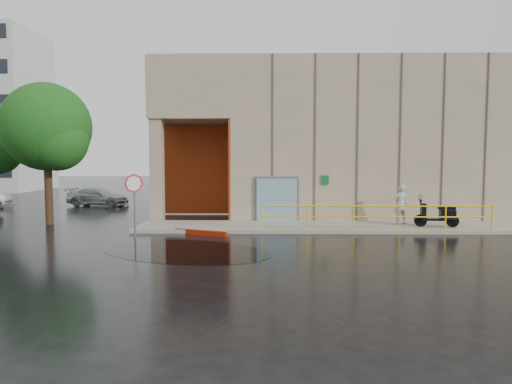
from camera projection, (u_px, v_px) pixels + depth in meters
The scene contains 11 objects.
ground at pixel (276, 248), 15.83m from camera, with size 120.00×120.00×0.00m, color black.
sidewalk at pixel (363, 227), 20.25m from camera, with size 20.00×3.00×0.15m, color gray.
building at pixel (359, 139), 26.38m from camera, with size 20.00×10.17×8.00m.
guardrail at pixel (376, 217), 18.86m from camera, with size 9.56×0.06×1.03m.
person at pixel (401, 204), 20.60m from camera, with size 0.65×0.43×1.78m, color #AAAAAE.
scooter at pixel (437, 208), 19.69m from camera, with size 1.90×0.78×1.45m.
stop_sign at pixel (134, 191), 17.83m from camera, with size 0.64×0.48×2.53m.
red_curb at pixel (201, 232), 18.68m from camera, with size 2.40×0.18×0.18m, color #901903.
puddle at pixel (184, 251), 15.41m from camera, with size 6.15×3.78×0.01m, color black.
car_c at pixel (98, 197), 29.88m from camera, with size 1.64×4.02×1.17m, color #B5B8BC.
tree_near at pixel (49, 130), 21.13m from camera, with size 4.08×4.08×6.62m.
Camera 1 is at (-0.44, -15.65, 3.17)m, focal length 32.00 mm.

